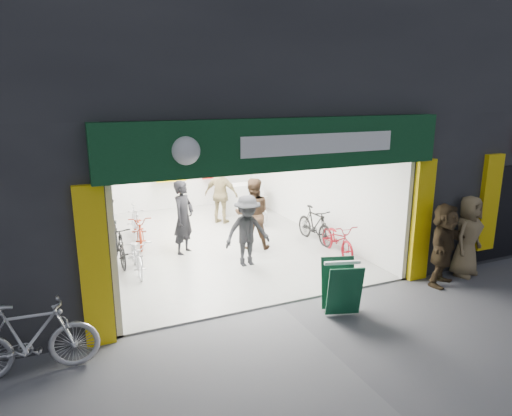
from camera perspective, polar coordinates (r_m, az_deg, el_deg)
ground at (r=8.85m, az=3.12°, el=-12.02°), size 60.00×60.00×0.00m
building at (r=12.88m, az=-3.30°, el=16.03°), size 17.00×10.27×8.00m
bike_left_front at (r=10.50m, az=-14.65°, el=-5.65°), size 0.61×1.62×0.84m
bike_left_midfront at (r=11.10m, az=-16.85°, el=-4.32°), size 0.54×1.66×0.98m
bike_left_midback at (r=12.33m, az=-14.32°, el=-2.61°), size 0.76×1.68×0.85m
bike_left_back at (r=12.87m, az=-14.80°, el=-1.73°), size 0.49×1.58×0.94m
bike_right_front at (r=12.22m, az=7.36°, el=-2.14°), size 0.52×1.63×0.97m
bike_right_mid at (r=11.38m, az=10.16°, el=-3.83°), size 0.74×1.66×0.85m
bike_right_back at (r=13.95m, az=-0.12°, el=-0.00°), size 0.58×1.61×0.95m
parked_bike at (r=7.38m, az=-26.40°, el=-14.42°), size 1.89×0.67×1.11m
customer_a at (r=11.29m, az=-9.04°, el=-1.24°), size 0.80×0.79×1.86m
customer_b at (r=11.52m, az=-0.43°, el=-0.77°), size 1.09×0.97×1.85m
customer_c at (r=10.37m, az=-1.09°, el=-2.96°), size 1.11×0.67×1.69m
customer_d at (r=13.76m, az=-4.38°, el=1.65°), size 1.08×1.08×1.83m
pedestrian_near at (r=10.89m, az=24.92°, el=-3.20°), size 1.00×0.80×1.79m
pedestrian_far at (r=10.17m, az=22.39°, el=-4.27°), size 1.67×1.21×1.74m
sandwich_board at (r=8.47m, az=10.61°, el=-9.53°), size 0.78×0.79×0.97m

